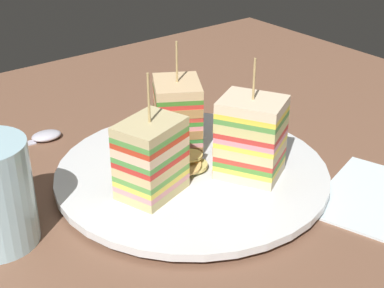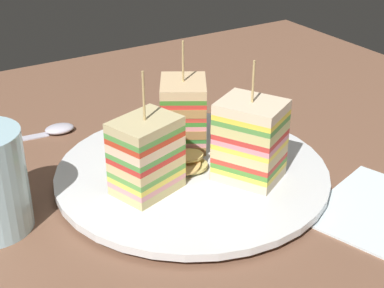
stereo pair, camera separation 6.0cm
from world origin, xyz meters
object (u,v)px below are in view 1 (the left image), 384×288
(plate, at_px, (192,174))
(sandwich_wedge_1, at_px, (151,158))
(chip_pile, at_px, (186,162))
(spoon, at_px, (33,140))
(sandwich_wedge_2, at_px, (251,138))
(sandwich_wedge_0, at_px, (177,114))
(napkin, at_px, (380,198))

(plate, distance_m, sandwich_wedge_1, 0.07)
(chip_pile, height_order, spoon, chip_pile)
(sandwich_wedge_1, height_order, sandwich_wedge_2, sandwich_wedge_2)
(sandwich_wedge_0, height_order, chip_pile, sandwich_wedge_0)
(sandwich_wedge_2, xyz_separation_m, napkin, (0.09, -0.10, -0.05))
(napkin, bearing_deg, chip_pile, 130.96)
(sandwich_wedge_2, bearing_deg, spoon, 2.09)
(plate, height_order, chip_pile, chip_pile)
(sandwich_wedge_1, relative_size, sandwich_wedge_2, 0.99)
(sandwich_wedge_0, relative_size, chip_pile, 2.18)
(sandwich_wedge_2, bearing_deg, plate, 14.14)
(sandwich_wedge_1, bearing_deg, plate, -6.60)
(plate, bearing_deg, sandwich_wedge_0, 67.83)
(sandwich_wedge_0, distance_m, spoon, 0.19)
(plate, relative_size, sandwich_wedge_0, 2.37)
(sandwich_wedge_2, height_order, chip_pile, sandwich_wedge_2)
(chip_pile, xyz_separation_m, spoon, (-0.09, 0.18, -0.02))
(plate, height_order, spoon, plate)
(sandwich_wedge_2, distance_m, napkin, 0.14)
(sandwich_wedge_0, bearing_deg, spoon, -107.05)
(plate, relative_size, sandwich_wedge_1, 2.31)
(sandwich_wedge_1, distance_m, sandwich_wedge_2, 0.11)
(sandwich_wedge_1, relative_size, napkin, 0.92)
(sandwich_wedge_0, xyz_separation_m, sandwich_wedge_2, (0.02, -0.10, 0.00))
(sandwich_wedge_1, relative_size, spoon, 0.89)
(chip_pile, distance_m, spoon, 0.21)
(sandwich_wedge_1, distance_m, spoon, 0.21)
(sandwich_wedge_0, bearing_deg, sandwich_wedge_1, -19.76)
(sandwich_wedge_1, xyz_separation_m, chip_pile, (0.05, 0.02, -0.03))
(sandwich_wedge_1, bearing_deg, spoon, 82.95)
(plate, bearing_deg, sandwich_wedge_2, -47.07)
(sandwich_wedge_1, distance_m, chip_pile, 0.06)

